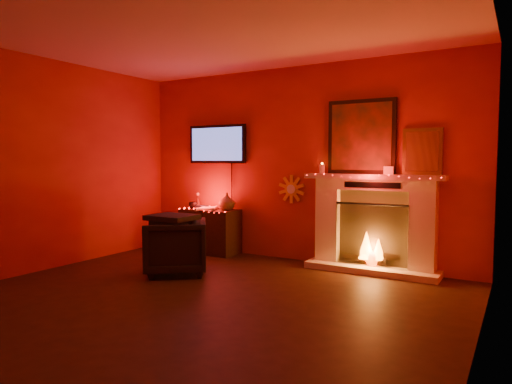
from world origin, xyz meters
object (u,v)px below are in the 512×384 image
tv (217,144)px  console_table (211,229)px  sunburst_clock (291,189)px  fireplace (373,214)px  armchair (175,246)px

tv → console_table: size_ratio=1.35×
sunburst_clock → console_table: 1.41m
fireplace → tv: 2.61m
console_table → armchair: size_ratio=1.23×
fireplace → armchair: (-2.07, -1.37, -0.39)m
console_table → tv: bearing=90.3°
sunburst_clock → console_table: bearing=-170.0°
console_table → armchair: (0.37, -1.25, -0.03)m
fireplace → console_table: fireplace is taller
tv → console_table: (0.00, -0.19, -1.28)m
console_table → armchair: 1.30m
tv → armchair: bearing=-75.6°
tv → sunburst_clock: 1.41m
fireplace → sunburst_clock: fireplace is taller
sunburst_clock → armchair: (-0.88, -1.46, -0.66)m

